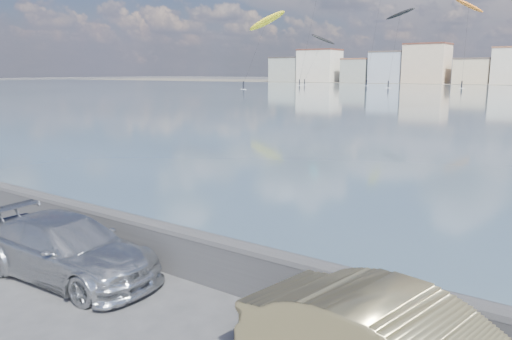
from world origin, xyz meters
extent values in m
plane|color=#333335|center=(0.00, 0.00, 0.00)|extent=(700.00, 700.00, 0.00)
cube|color=#28282B|center=(0.00, 2.70, 0.45)|extent=(400.00, 0.35, 0.90)
cylinder|color=#28282B|center=(0.00, 2.70, 0.90)|extent=(400.00, 0.36, 0.36)
cube|color=gray|center=(-112.00, 186.00, 5.00)|extent=(14.00, 11.00, 10.00)
cube|color=#383330|center=(-112.00, 186.00, 10.30)|extent=(14.28, 11.22, 0.60)
cube|color=beige|center=(-96.50, 186.00, 6.50)|extent=(16.00, 12.00, 13.00)
cube|color=#562D23|center=(-96.50, 186.00, 13.30)|extent=(16.32, 12.24, 0.60)
cube|color=gray|center=(-79.00, 186.00, 4.50)|extent=(11.00, 10.00, 9.00)
cube|color=brown|center=(-79.00, 186.00, 9.30)|extent=(11.22, 10.20, 0.60)
cube|color=#9EA8B7|center=(-66.00, 186.00, 5.75)|extent=(13.00, 11.00, 11.50)
cube|color=#4C423D|center=(-66.00, 186.00, 11.80)|extent=(13.26, 11.22, 0.60)
cube|color=#CCB293|center=(-51.50, 186.00, 7.00)|extent=(15.00, 12.00, 14.00)
cube|color=#562D23|center=(-51.50, 186.00, 14.30)|extent=(15.30, 12.24, 0.60)
cube|color=beige|center=(-35.00, 186.00, 4.25)|extent=(12.00, 10.00, 8.50)
cube|color=#4C423D|center=(-35.00, 186.00, 8.80)|extent=(12.24, 10.20, 0.60)
imported|color=#B1B4B9|center=(-1.88, 1.19, 0.65)|extent=(4.57, 2.10, 1.29)
ellipsoid|color=orange|center=(-27.47, 140.66, 21.57)|extent=(8.14, 8.13, 4.49)
cube|color=white|center=(-26.12, 134.23, 0.05)|extent=(1.40, 0.42, 0.08)
cylinder|color=black|center=(-26.12, 134.23, 0.95)|extent=(0.36, 0.36, 1.70)
sphere|color=black|center=(-26.12, 134.23, 1.85)|extent=(0.28, 0.28, 0.28)
cylinder|color=black|center=(-26.80, 137.44, 11.44)|extent=(1.38, 6.47, 20.28)
cube|color=white|center=(-74.75, 133.15, 0.05)|extent=(1.40, 0.42, 0.08)
cylinder|color=black|center=(-74.75, 133.15, 0.95)|extent=(0.36, 0.36, 1.70)
sphere|color=black|center=(-74.75, 133.15, 1.85)|extent=(0.28, 0.28, 0.28)
cylinder|color=black|center=(-73.54, 136.19, 14.74)|extent=(2.46, 6.11, 26.88)
ellipsoid|color=black|center=(-42.73, 131.62, 19.59)|extent=(9.72, 5.66, 3.85)
cube|color=white|center=(-42.73, 125.53, 0.05)|extent=(1.40, 0.42, 0.08)
cylinder|color=black|center=(-42.73, 125.53, 0.95)|extent=(0.36, 0.36, 1.70)
sphere|color=black|center=(-42.73, 125.53, 1.85)|extent=(0.28, 0.28, 0.28)
cylinder|color=black|center=(-42.73, 128.58, 10.44)|extent=(0.03, 6.12, 18.30)
ellipsoid|color=black|center=(-77.75, 153.79, 15.28)|extent=(7.67, 8.85, 4.65)
cube|color=white|center=(-76.27, 138.91, 0.05)|extent=(1.40, 0.42, 0.08)
cylinder|color=black|center=(-76.27, 138.91, 0.95)|extent=(0.36, 0.36, 1.70)
sphere|color=black|center=(-76.27, 138.91, 1.85)|extent=(0.28, 0.28, 0.28)
cylinder|color=black|center=(-77.01, 146.35, 8.29)|extent=(1.51, 14.90, 14.00)
ellipsoid|color=yellow|center=(-70.60, 108.82, 17.58)|extent=(9.76, 6.79, 6.67)
cube|color=white|center=(-67.74, 94.53, 0.05)|extent=(1.40, 0.42, 0.08)
cylinder|color=black|center=(-67.74, 94.53, 0.95)|extent=(0.36, 0.36, 1.70)
sphere|color=black|center=(-67.74, 94.53, 1.85)|extent=(0.28, 0.28, 0.28)
cylinder|color=black|center=(-69.17, 101.68, 9.44)|extent=(2.90, 14.32, 16.30)
cube|color=white|center=(-55.45, 140.63, 0.05)|extent=(1.40, 0.42, 0.08)
cylinder|color=black|center=(-55.45, 140.63, 0.95)|extent=(0.36, 0.36, 1.70)
sphere|color=black|center=(-55.45, 140.63, 1.85)|extent=(0.28, 0.28, 0.28)
cylinder|color=black|center=(-56.28, 147.41, 16.17)|extent=(1.69, 13.59, 29.76)
camera|label=1|loc=(7.16, -4.58, 4.29)|focal=35.00mm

